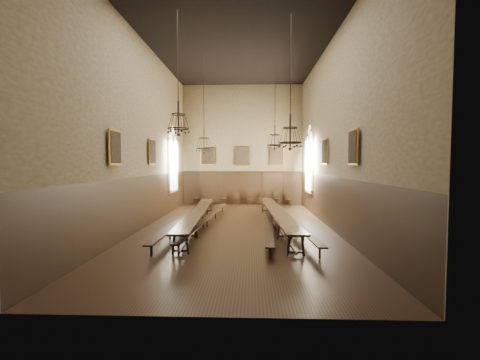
# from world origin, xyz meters

# --- Properties ---
(floor) EXTENTS (9.00, 18.00, 0.02)m
(floor) POSITION_xyz_m (0.00, 0.00, -0.01)
(floor) COLOR black
(floor) RESTS_ON ground
(ceiling) EXTENTS (9.00, 18.00, 0.02)m
(ceiling) POSITION_xyz_m (0.00, 0.00, 9.01)
(ceiling) COLOR black
(ceiling) RESTS_ON ground
(wall_back) EXTENTS (9.00, 0.02, 9.00)m
(wall_back) POSITION_xyz_m (0.00, 9.01, 4.50)
(wall_back) COLOR #8E7A57
(wall_back) RESTS_ON ground
(wall_front) EXTENTS (9.00, 0.02, 9.00)m
(wall_front) POSITION_xyz_m (0.00, -9.01, 4.50)
(wall_front) COLOR #8E7A57
(wall_front) RESTS_ON ground
(wall_left) EXTENTS (0.02, 18.00, 9.00)m
(wall_left) POSITION_xyz_m (-4.51, 0.00, 4.50)
(wall_left) COLOR #8E7A57
(wall_left) RESTS_ON ground
(wall_right) EXTENTS (0.02, 18.00, 9.00)m
(wall_right) POSITION_xyz_m (4.51, 0.00, 4.50)
(wall_right) COLOR #8E7A57
(wall_right) RESTS_ON ground
(wainscot_panelling) EXTENTS (9.00, 18.00, 2.50)m
(wainscot_panelling) POSITION_xyz_m (0.00, 0.00, 1.25)
(wainscot_panelling) COLOR black
(wainscot_panelling) RESTS_ON floor
(table_left) EXTENTS (1.13, 10.37, 0.81)m
(table_left) POSITION_xyz_m (-1.90, 0.09, 0.40)
(table_left) COLOR black
(table_left) RESTS_ON floor
(table_right) EXTENTS (1.29, 10.74, 0.84)m
(table_right) POSITION_xyz_m (1.93, 0.19, 0.42)
(table_right) COLOR black
(table_right) RESTS_ON floor
(bench_left_outer) EXTENTS (0.42, 10.27, 0.46)m
(bench_left_outer) POSITION_xyz_m (-2.60, -0.07, 0.29)
(bench_left_outer) COLOR black
(bench_left_outer) RESTS_ON floor
(bench_left_inner) EXTENTS (0.97, 10.62, 0.48)m
(bench_left_inner) POSITION_xyz_m (-1.46, 0.20, 0.30)
(bench_left_inner) COLOR black
(bench_left_inner) RESTS_ON floor
(bench_right_inner) EXTENTS (0.83, 10.46, 0.47)m
(bench_right_inner) POSITION_xyz_m (1.54, -0.10, 0.30)
(bench_right_inner) COLOR black
(bench_right_inner) RESTS_ON floor
(bench_right_outer) EXTENTS (0.93, 10.39, 0.47)m
(bench_right_outer) POSITION_xyz_m (2.65, -0.09, 0.30)
(bench_right_outer) COLOR black
(bench_right_outer) RESTS_ON floor
(chair_0) EXTENTS (0.58, 0.58, 1.03)m
(chair_0) POSITION_xyz_m (-3.47, 8.53, 0.31)
(chair_0) COLOR black
(chair_0) RESTS_ON floor
(chair_2) EXTENTS (0.53, 0.53, 1.02)m
(chair_2) POSITION_xyz_m (-1.42, 8.61, 0.31)
(chair_2) COLOR black
(chair_2) RESTS_ON floor
(chair_3) EXTENTS (0.44, 0.44, 0.90)m
(chair_3) POSITION_xyz_m (-0.40, 8.56, 0.27)
(chair_3) COLOR black
(chair_3) RESTS_ON floor
(chair_4) EXTENTS (0.43, 0.43, 0.95)m
(chair_4) POSITION_xyz_m (0.61, 8.50, 0.29)
(chair_4) COLOR black
(chair_4) RESTS_ON floor
(chair_5) EXTENTS (0.57, 0.57, 1.00)m
(chair_5) POSITION_xyz_m (1.46, 8.49, 0.30)
(chair_5) COLOR black
(chair_5) RESTS_ON floor
(chair_6) EXTENTS (0.58, 0.58, 1.03)m
(chair_6) POSITION_xyz_m (2.52, 8.55, 0.31)
(chair_6) COLOR black
(chair_6) RESTS_ON floor
(chair_7) EXTENTS (0.43, 0.43, 0.92)m
(chair_7) POSITION_xyz_m (3.43, 8.49, 0.28)
(chair_7) COLOR black
(chair_7) RESTS_ON floor
(chandelier_back_left) EXTENTS (0.90, 0.90, 5.22)m
(chandelier_back_left) POSITION_xyz_m (-1.94, 2.54, 4.27)
(chandelier_back_left) COLOR black
(chandelier_back_left) RESTS_ON ceiling
(chandelier_back_right) EXTENTS (0.90, 0.90, 5.03)m
(chandelier_back_right) POSITION_xyz_m (2.00, 2.73, 4.45)
(chandelier_back_right) COLOR black
(chandelier_back_right) RESTS_ON ceiling
(chandelier_front_left) EXTENTS (0.86, 0.86, 4.69)m
(chandelier_front_left) POSITION_xyz_m (-2.15, -2.82, 4.77)
(chandelier_front_left) COLOR black
(chandelier_front_left) RESTS_ON ceiling
(chandelier_front_right) EXTENTS (0.91, 0.91, 5.23)m
(chandelier_front_right) POSITION_xyz_m (2.24, -2.39, 4.26)
(chandelier_front_right) COLOR black
(chandelier_front_right) RESTS_ON ceiling
(portrait_back_0) EXTENTS (1.10, 0.12, 1.40)m
(portrait_back_0) POSITION_xyz_m (-2.60, 8.88, 3.70)
(portrait_back_0) COLOR gold
(portrait_back_0) RESTS_ON wall_back
(portrait_back_1) EXTENTS (1.10, 0.12, 1.40)m
(portrait_back_1) POSITION_xyz_m (0.00, 8.88, 3.70)
(portrait_back_1) COLOR gold
(portrait_back_1) RESTS_ON wall_back
(portrait_back_2) EXTENTS (1.10, 0.12, 1.40)m
(portrait_back_2) POSITION_xyz_m (2.60, 8.88, 3.70)
(portrait_back_2) COLOR gold
(portrait_back_2) RESTS_ON wall_back
(portrait_left_0) EXTENTS (0.12, 1.00, 1.30)m
(portrait_left_0) POSITION_xyz_m (-4.38, 1.00, 3.70)
(portrait_left_0) COLOR gold
(portrait_left_0) RESTS_ON wall_left
(portrait_left_1) EXTENTS (0.12, 1.00, 1.30)m
(portrait_left_1) POSITION_xyz_m (-4.38, -3.50, 3.70)
(portrait_left_1) COLOR gold
(portrait_left_1) RESTS_ON wall_left
(portrait_right_0) EXTENTS (0.12, 1.00, 1.30)m
(portrait_right_0) POSITION_xyz_m (4.38, 1.00, 3.70)
(portrait_right_0) COLOR gold
(portrait_right_0) RESTS_ON wall_right
(portrait_right_1) EXTENTS (0.12, 1.00, 1.30)m
(portrait_right_1) POSITION_xyz_m (4.38, -3.50, 3.70)
(portrait_right_1) COLOR gold
(portrait_right_1) RESTS_ON wall_right
(window_right) EXTENTS (0.20, 2.20, 4.60)m
(window_right) POSITION_xyz_m (4.43, 5.50, 3.40)
(window_right) COLOR white
(window_right) RESTS_ON wall_right
(window_left) EXTENTS (0.20, 2.20, 4.60)m
(window_left) POSITION_xyz_m (-4.43, 5.50, 3.40)
(window_left) COLOR white
(window_left) RESTS_ON wall_left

